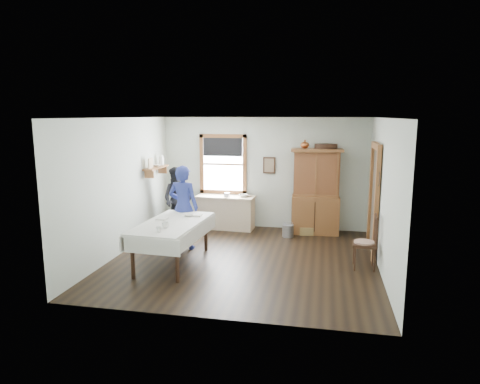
# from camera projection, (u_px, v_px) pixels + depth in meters

# --- Properties ---
(room) EXTENTS (5.01, 5.01, 2.70)m
(room) POSITION_uv_depth(u_px,v_px,m) (244.00, 191.00, 8.04)
(room) COLOR black
(room) RESTS_ON ground
(window) EXTENTS (1.18, 0.07, 1.48)m
(window) POSITION_uv_depth(u_px,v_px,m) (223.00, 161.00, 10.56)
(window) COLOR white
(window) RESTS_ON room
(doorway) EXTENTS (0.09, 1.14, 2.22)m
(doorway) POSITION_uv_depth(u_px,v_px,m) (375.00, 197.00, 8.42)
(doorway) COLOR #433C30
(doorway) RESTS_ON room
(wall_shelf) EXTENTS (0.24, 1.00, 0.44)m
(wall_shelf) POSITION_uv_depth(u_px,v_px,m) (157.00, 166.00, 9.94)
(wall_shelf) COLOR #94542E
(wall_shelf) RESTS_ON room
(framed_picture) EXTENTS (0.30, 0.04, 0.40)m
(framed_picture) POSITION_uv_depth(u_px,v_px,m) (269.00, 165.00, 10.35)
(framed_picture) COLOR #361E12
(framed_picture) RESTS_ON room
(rug_beater) EXTENTS (0.01, 0.27, 0.27)m
(rug_beater) POSITION_uv_depth(u_px,v_px,m) (379.00, 172.00, 7.79)
(rug_beater) COLOR black
(rug_beater) RESTS_ON room
(work_counter) EXTENTS (1.44, 0.61, 0.81)m
(work_counter) POSITION_uv_depth(u_px,v_px,m) (226.00, 212.00, 10.46)
(work_counter) COLOR #CAAE8C
(work_counter) RESTS_ON room
(china_hutch) EXTENTS (1.20, 0.63, 1.99)m
(china_hutch) POSITION_uv_depth(u_px,v_px,m) (316.00, 192.00, 9.93)
(china_hutch) COLOR #94542E
(china_hutch) RESTS_ON room
(dining_table) EXTENTS (1.17, 2.05, 0.79)m
(dining_table) POSITION_uv_depth(u_px,v_px,m) (173.00, 243.00, 7.98)
(dining_table) COLOR white
(dining_table) RESTS_ON room
(spindle_chair) EXTENTS (0.48, 0.48, 1.00)m
(spindle_chair) POSITION_uv_depth(u_px,v_px,m) (365.00, 242.00, 7.70)
(spindle_chair) COLOR #361E12
(spindle_chair) RESTS_ON room
(pail) EXTENTS (0.32, 0.32, 0.28)m
(pail) POSITION_uv_depth(u_px,v_px,m) (288.00, 231.00, 9.78)
(pail) COLOR #9FA2A7
(pail) RESTS_ON room
(wicker_basket) EXTENTS (0.34, 0.25, 0.19)m
(wicker_basket) POSITION_uv_depth(u_px,v_px,m) (306.00, 231.00, 9.96)
(wicker_basket) COLOR #A6824B
(wicker_basket) RESTS_ON room
(woman_blue) EXTENTS (0.62, 0.44, 1.62)m
(woman_blue) POSITION_uv_depth(u_px,v_px,m) (183.00, 210.00, 8.84)
(woman_blue) COLOR navy
(woman_blue) RESTS_ON room
(figure_dark) EXTENTS (0.76, 0.63, 1.43)m
(figure_dark) POSITION_uv_depth(u_px,v_px,m) (178.00, 202.00, 10.11)
(figure_dark) COLOR black
(figure_dark) RESTS_ON room
(table_cup_a) EXTENTS (0.13, 0.13, 0.10)m
(table_cup_a) POSITION_uv_depth(u_px,v_px,m) (165.00, 225.00, 7.51)
(table_cup_a) COLOR white
(table_cup_a) RESTS_ON dining_table
(table_cup_b) EXTENTS (0.10, 0.10, 0.09)m
(table_cup_b) POSITION_uv_depth(u_px,v_px,m) (159.00, 229.00, 7.25)
(table_cup_b) COLOR white
(table_cup_b) RESTS_ON dining_table
(table_bowl) EXTENTS (0.24, 0.24, 0.06)m
(table_bowl) POSITION_uv_depth(u_px,v_px,m) (188.00, 215.00, 8.39)
(table_bowl) COLOR white
(table_bowl) RESTS_ON dining_table
(counter_book) EXTENTS (0.26, 0.27, 0.02)m
(counter_book) POSITION_uv_depth(u_px,v_px,m) (243.00, 196.00, 10.34)
(counter_book) COLOR #7F6C54
(counter_book) RESTS_ON work_counter
(counter_bowl) EXTENTS (0.24, 0.24, 0.07)m
(counter_bowl) POSITION_uv_depth(u_px,v_px,m) (243.00, 196.00, 10.27)
(counter_bowl) COLOR white
(counter_bowl) RESTS_ON work_counter
(shelf_bowl) EXTENTS (0.22, 0.22, 0.05)m
(shelf_bowl) POSITION_uv_depth(u_px,v_px,m) (157.00, 165.00, 9.94)
(shelf_bowl) COLOR white
(shelf_bowl) RESTS_ON wall_shelf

